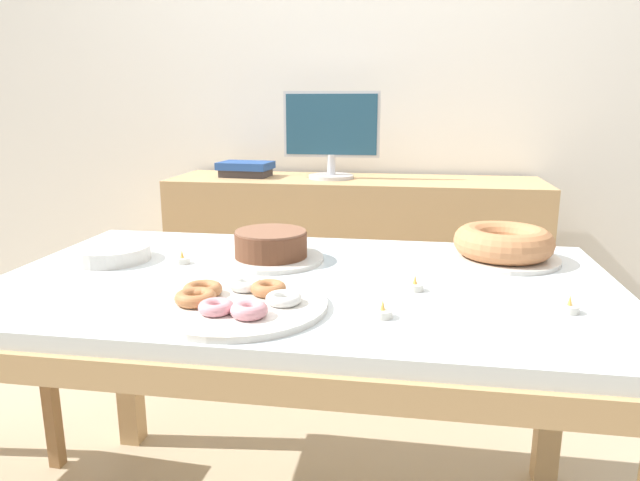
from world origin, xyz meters
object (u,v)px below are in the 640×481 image
(pastry_platter, at_px, (237,302))
(tealight_left_edge, at_px, (182,260))
(cake_chocolate_round, at_px, (271,247))
(cake_golden_bundt, at_px, (503,245))
(plate_stack, at_px, (111,253))
(tealight_near_front, at_px, (415,286))
(tealight_near_cakes, at_px, (569,308))
(book_stack, at_px, (246,169))
(computer_monitor, at_px, (331,135))
(tealight_right_edge, at_px, (383,313))

(pastry_platter, bearing_deg, tealight_left_edge, 128.85)
(cake_chocolate_round, distance_m, cake_golden_bundt, 0.63)
(plate_stack, xyz_separation_m, tealight_left_edge, (0.20, 0.00, -0.01))
(tealight_near_front, bearing_deg, tealight_left_edge, 168.06)
(cake_chocolate_round, xyz_separation_m, tealight_near_cakes, (0.70, -0.29, -0.03))
(book_stack, distance_m, pastry_platter, 1.49)
(tealight_left_edge, bearing_deg, cake_chocolate_round, 16.44)
(cake_chocolate_round, distance_m, tealight_near_front, 0.44)
(book_stack, height_order, plate_stack, book_stack)
(computer_monitor, relative_size, cake_chocolate_round, 1.48)
(tealight_near_front, bearing_deg, book_stack, 121.49)
(plate_stack, height_order, tealight_near_cakes, plate_stack)
(cake_golden_bundt, relative_size, tealight_left_edge, 7.56)
(tealight_right_edge, bearing_deg, pastry_platter, 178.93)
(cake_chocolate_round, distance_m, tealight_near_cakes, 0.76)
(cake_chocolate_round, relative_size, tealight_right_edge, 7.16)
(cake_chocolate_round, height_order, tealight_left_edge, cake_chocolate_round)
(computer_monitor, distance_m, cake_golden_bundt, 1.16)
(pastry_platter, xyz_separation_m, tealight_left_edge, (-0.25, 0.31, -0.00))
(tealight_right_edge, bearing_deg, book_stack, 116.14)
(tealight_near_cakes, xyz_separation_m, tealight_left_edge, (-0.93, 0.22, 0.00))
(book_stack, bearing_deg, cake_golden_bundt, -43.54)
(pastry_platter, bearing_deg, computer_monitor, 90.21)
(tealight_left_edge, bearing_deg, cake_golden_bundt, 11.31)
(cake_chocolate_round, relative_size, cake_golden_bundt, 0.95)
(tealight_near_cakes, relative_size, tealight_left_edge, 1.00)
(cake_golden_bundt, bearing_deg, computer_monitor, 122.59)
(computer_monitor, height_order, plate_stack, computer_monitor)
(book_stack, xyz_separation_m, tealight_left_edge, (0.15, -1.12, -0.12))
(book_stack, bearing_deg, computer_monitor, -0.20)
(pastry_platter, distance_m, plate_stack, 0.54)
(cake_golden_bundt, bearing_deg, tealight_near_front, -128.14)
(cake_chocolate_round, bearing_deg, cake_golden_bundt, 9.38)
(computer_monitor, xyz_separation_m, cake_chocolate_round, (-0.01, -1.06, -0.25))
(computer_monitor, relative_size, tealight_near_cakes, 10.60)
(book_stack, height_order, tealight_near_cakes, book_stack)
(tealight_right_edge, bearing_deg, plate_stack, 157.60)
(computer_monitor, height_order, cake_golden_bundt, computer_monitor)
(cake_chocolate_round, distance_m, tealight_right_edge, 0.50)
(computer_monitor, bearing_deg, book_stack, 179.80)
(plate_stack, height_order, tealight_right_edge, plate_stack)
(cake_chocolate_round, relative_size, pastry_platter, 0.76)
(book_stack, distance_m, tealight_left_edge, 1.14)
(tealight_right_edge, bearing_deg, tealight_left_edge, 150.50)
(tealight_near_front, bearing_deg, pastry_platter, -154.43)
(tealight_near_front, bearing_deg, cake_golden_bundt, 51.86)
(cake_golden_bundt, height_order, pastry_platter, cake_golden_bundt)
(cake_golden_bundt, height_order, plate_stack, cake_golden_bundt)
(cake_golden_bundt, relative_size, pastry_platter, 0.80)
(tealight_near_cakes, bearing_deg, pastry_platter, -172.99)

